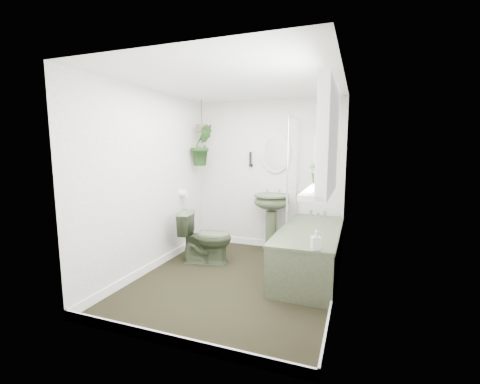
% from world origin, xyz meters
% --- Properties ---
extents(floor, '(2.30, 2.80, 0.02)m').
position_xyz_m(floor, '(0.00, 0.00, -0.01)').
color(floor, black).
rests_on(floor, ground).
extents(ceiling, '(2.30, 2.80, 0.02)m').
position_xyz_m(ceiling, '(0.00, 0.00, 2.31)').
color(ceiling, white).
rests_on(ceiling, ground).
extents(wall_back, '(2.30, 0.02, 2.30)m').
position_xyz_m(wall_back, '(0.00, 1.41, 1.15)').
color(wall_back, white).
rests_on(wall_back, ground).
extents(wall_front, '(2.30, 0.02, 2.30)m').
position_xyz_m(wall_front, '(0.00, -1.41, 1.15)').
color(wall_front, white).
rests_on(wall_front, ground).
extents(wall_left, '(0.02, 2.80, 2.30)m').
position_xyz_m(wall_left, '(-1.16, 0.00, 1.15)').
color(wall_left, white).
rests_on(wall_left, ground).
extents(wall_right, '(0.02, 2.80, 2.30)m').
position_xyz_m(wall_right, '(1.16, 0.00, 1.15)').
color(wall_right, white).
rests_on(wall_right, ground).
extents(skirting, '(2.30, 2.80, 0.10)m').
position_xyz_m(skirting, '(0.00, 0.00, 0.05)').
color(skirting, white).
rests_on(skirting, floor).
extents(bathtub, '(0.72, 1.72, 0.58)m').
position_xyz_m(bathtub, '(0.80, 0.50, 0.29)').
color(bathtub, '#3E4B31').
rests_on(bathtub, floor).
extents(bath_screen, '(0.04, 0.72, 1.40)m').
position_xyz_m(bath_screen, '(0.47, 0.99, 1.28)').
color(bath_screen, silver).
rests_on(bath_screen, bathtub).
extents(shower_box, '(0.20, 0.10, 0.35)m').
position_xyz_m(shower_box, '(0.80, 1.34, 1.55)').
color(shower_box, white).
rests_on(shower_box, wall_back).
extents(oval_mirror, '(0.46, 0.03, 0.62)m').
position_xyz_m(oval_mirror, '(0.12, 1.37, 1.50)').
color(oval_mirror, beige).
rests_on(oval_mirror, wall_back).
extents(wall_sconce, '(0.04, 0.04, 0.22)m').
position_xyz_m(wall_sconce, '(-0.28, 1.36, 1.40)').
color(wall_sconce, black).
rests_on(wall_sconce, wall_back).
extents(toilet_roll_holder, '(0.11, 0.11, 0.11)m').
position_xyz_m(toilet_roll_holder, '(-1.10, 0.70, 0.90)').
color(toilet_roll_holder, white).
rests_on(toilet_roll_holder, wall_left).
extents(window_recess, '(0.08, 1.00, 0.90)m').
position_xyz_m(window_recess, '(1.09, -0.70, 1.65)').
color(window_recess, white).
rests_on(window_recess, wall_right).
extents(window_sill, '(0.18, 1.00, 0.04)m').
position_xyz_m(window_sill, '(1.02, -0.70, 1.23)').
color(window_sill, white).
rests_on(window_sill, wall_right).
extents(window_blinds, '(0.01, 0.86, 0.76)m').
position_xyz_m(window_blinds, '(1.04, -0.70, 1.65)').
color(window_blinds, white).
rests_on(window_blinds, wall_right).
extents(toilet, '(0.78, 0.56, 0.72)m').
position_xyz_m(toilet, '(-0.60, 0.41, 0.36)').
color(toilet, '#3E4B31').
rests_on(toilet, floor).
extents(pedestal_sink, '(0.61, 0.55, 0.89)m').
position_xyz_m(pedestal_sink, '(0.12, 1.16, 0.45)').
color(pedestal_sink, '#3E4B31').
rests_on(pedestal_sink, floor).
extents(sill_plant, '(0.27, 0.25, 0.23)m').
position_xyz_m(sill_plant, '(0.99, -0.40, 1.37)').
color(sill_plant, black).
rests_on(sill_plant, window_sill).
extents(hanging_plant, '(0.44, 0.44, 0.63)m').
position_xyz_m(hanging_plant, '(-0.97, 1.07, 1.61)').
color(hanging_plant, black).
rests_on(hanging_plant, ceiling).
extents(soap_bottle, '(0.12, 0.12, 0.19)m').
position_xyz_m(soap_bottle, '(0.96, -0.29, 0.68)').
color(soap_bottle, black).
rests_on(soap_bottle, bathtub).
extents(hanging_pot, '(0.16, 0.16, 0.12)m').
position_xyz_m(hanging_pot, '(-0.97, 1.07, 1.87)').
color(hanging_pot, brown).
rests_on(hanging_pot, ceiling).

